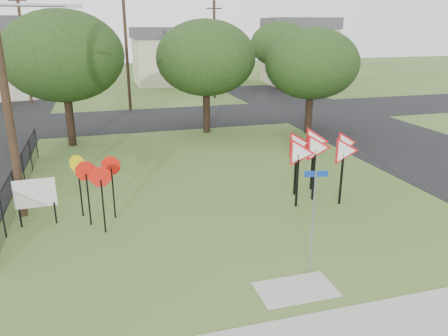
# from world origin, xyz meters

# --- Properties ---
(ground) EXTENTS (140.00, 140.00, 0.00)m
(ground) POSITION_xyz_m (0.00, 0.00, 0.00)
(ground) COLOR #3A5A21
(sidewalk) EXTENTS (30.00, 1.60, 0.02)m
(sidewalk) POSITION_xyz_m (0.00, -4.20, 0.01)
(sidewalk) COLOR gray
(sidewalk) RESTS_ON ground
(street_right) EXTENTS (8.00, 50.00, 0.02)m
(street_right) POSITION_xyz_m (12.00, 10.00, 0.01)
(street_right) COLOR black
(street_right) RESTS_ON ground
(street_far) EXTENTS (60.00, 8.00, 0.02)m
(street_far) POSITION_xyz_m (0.00, 20.00, 0.01)
(street_far) COLOR black
(street_far) RESTS_ON ground
(curb_pad) EXTENTS (2.00, 1.20, 0.02)m
(curb_pad) POSITION_xyz_m (0.00, -2.40, 0.01)
(curb_pad) COLOR gray
(curb_pad) RESTS_ON ground
(street_name_sign) EXTENTS (0.59, 0.15, 2.91)m
(street_name_sign) POSITION_xyz_m (0.72, -1.72, 1.67)
(street_name_sign) COLOR gray
(street_name_sign) RESTS_ON ground
(stop_sign_cluster) EXTENTS (1.70, 1.81, 2.25)m
(stop_sign_cluster) POSITION_xyz_m (-4.76, 3.17, 1.69)
(stop_sign_cluster) COLOR black
(stop_sign_cluster) RESTS_ON ground
(yield_sign_cluster) EXTENTS (3.34, 2.11, 2.65)m
(yield_sign_cluster) POSITION_xyz_m (3.41, 3.12, 1.94)
(yield_sign_cluster) COLOR black
(yield_sign_cluster) RESTS_ON ground
(info_board) EXTENTS (1.31, 0.10, 1.64)m
(info_board) POSITION_xyz_m (-6.69, 3.49, 1.09)
(info_board) COLOR black
(info_board) RESTS_ON ground
(utility_pole_main) EXTENTS (3.55, 0.33, 10.00)m
(utility_pole_main) POSITION_xyz_m (-7.24, 4.50, 5.21)
(utility_pole_main) COLOR #38271A
(utility_pole_main) RESTS_ON ground
(far_pole_a) EXTENTS (1.40, 0.24, 9.00)m
(far_pole_a) POSITION_xyz_m (-2.00, 24.00, 4.60)
(far_pole_a) COLOR #38271A
(far_pole_a) RESTS_ON ground
(far_pole_b) EXTENTS (1.40, 0.24, 8.50)m
(far_pole_b) POSITION_xyz_m (6.00, 28.00, 4.35)
(far_pole_b) COLOR #38271A
(far_pole_b) RESTS_ON ground
(far_pole_c) EXTENTS (1.40, 0.24, 9.00)m
(far_pole_c) POSITION_xyz_m (-10.00, 30.00, 4.60)
(far_pole_c) COLOR #38271A
(far_pole_c) RESTS_ON ground
(fence_run) EXTENTS (0.05, 11.55, 1.50)m
(fence_run) POSITION_xyz_m (-7.60, 6.25, 0.78)
(fence_run) COLOR black
(fence_run) RESTS_ON ground
(house_mid) EXTENTS (8.40, 8.40, 6.20)m
(house_mid) POSITION_xyz_m (4.00, 40.00, 3.15)
(house_mid) COLOR beige
(house_mid) RESTS_ON ground
(house_right) EXTENTS (8.30, 8.30, 7.20)m
(house_right) POSITION_xyz_m (18.00, 36.00, 3.65)
(house_right) COLOR beige
(house_right) RESTS_ON ground
(tree_near_left) EXTENTS (6.40, 6.40, 7.27)m
(tree_near_left) POSITION_xyz_m (-6.00, 14.00, 4.86)
(tree_near_left) COLOR black
(tree_near_left) RESTS_ON ground
(tree_near_mid) EXTENTS (6.00, 6.00, 6.80)m
(tree_near_mid) POSITION_xyz_m (2.00, 15.00, 4.54)
(tree_near_mid) COLOR black
(tree_near_mid) RESTS_ON ground
(tree_near_right) EXTENTS (5.60, 5.60, 6.33)m
(tree_near_right) POSITION_xyz_m (8.00, 13.00, 4.22)
(tree_near_right) COLOR black
(tree_near_right) RESTS_ON ground
(tree_far_right) EXTENTS (6.00, 6.00, 6.80)m
(tree_far_right) POSITION_xyz_m (14.00, 32.00, 4.54)
(tree_far_right) COLOR black
(tree_far_right) RESTS_ON ground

